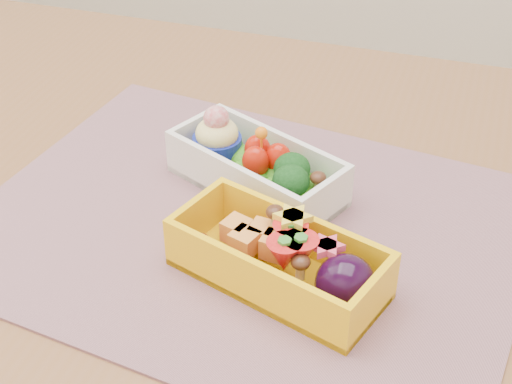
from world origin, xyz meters
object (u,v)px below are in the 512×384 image
(placemat, at_px, (247,227))
(bento_white, at_px, (256,167))
(bento_yellow, at_px, (282,259))
(table, at_px, (250,289))

(placemat, bearing_deg, bento_white, 100.15)
(bento_yellow, bearing_deg, bento_white, 134.96)
(placemat, height_order, bento_yellow, bento_yellow)
(bento_white, distance_m, bento_yellow, 0.14)
(bento_yellow, bearing_deg, table, 141.89)
(table, distance_m, bento_yellow, 0.17)
(bento_white, xyz_separation_m, bento_yellow, (0.06, -0.13, 0.00))
(bento_white, bearing_deg, bento_yellow, -38.92)
(placemat, relative_size, bento_yellow, 2.53)
(table, xyz_separation_m, bento_white, (-0.01, 0.04, 0.13))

